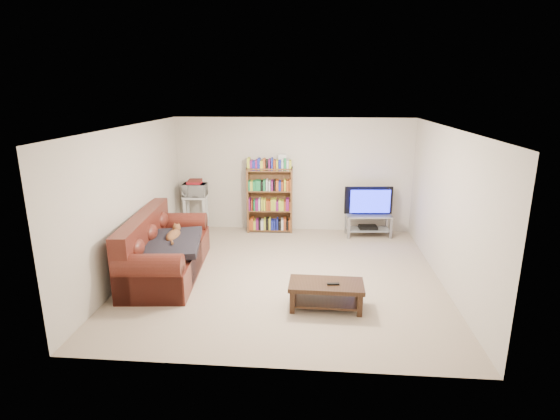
# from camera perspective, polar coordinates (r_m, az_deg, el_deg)

# --- Properties ---
(floor) EXTENTS (5.00, 5.00, 0.00)m
(floor) POSITION_cam_1_polar(r_m,az_deg,el_deg) (7.27, 0.53, -8.49)
(floor) COLOR tan
(floor) RESTS_ON ground
(ceiling) EXTENTS (5.00, 5.00, 0.00)m
(ceiling) POSITION_cam_1_polar(r_m,az_deg,el_deg) (6.67, 0.58, 10.73)
(ceiling) COLOR white
(ceiling) RESTS_ON ground
(wall_back) EXTENTS (5.00, 0.00, 5.00)m
(wall_back) POSITION_cam_1_polar(r_m,az_deg,el_deg) (9.30, 1.70, 4.61)
(wall_back) COLOR beige
(wall_back) RESTS_ON ground
(wall_front) EXTENTS (5.00, 0.00, 5.00)m
(wall_front) POSITION_cam_1_polar(r_m,az_deg,el_deg) (4.51, -1.83, -7.37)
(wall_front) COLOR beige
(wall_front) RESTS_ON ground
(wall_left) EXTENTS (0.00, 5.00, 5.00)m
(wall_left) POSITION_cam_1_polar(r_m,az_deg,el_deg) (7.48, -18.93, 1.07)
(wall_left) COLOR beige
(wall_left) RESTS_ON ground
(wall_right) EXTENTS (0.00, 5.00, 5.00)m
(wall_right) POSITION_cam_1_polar(r_m,az_deg,el_deg) (7.14, 20.99, 0.23)
(wall_right) COLOR beige
(wall_right) RESTS_ON ground
(sofa) EXTENTS (1.22, 2.43, 1.00)m
(sofa) POSITION_cam_1_polar(r_m,az_deg,el_deg) (7.47, -15.15, -5.50)
(sofa) COLOR #541E15
(sofa) RESTS_ON floor
(blanket) EXTENTS (1.10, 1.31, 0.19)m
(blanket) POSITION_cam_1_polar(r_m,az_deg,el_deg) (7.20, -14.11, -4.26)
(blanket) COLOR black
(blanket) RESTS_ON sofa
(cat) EXTENTS (0.31, 0.66, 0.19)m
(cat) POSITION_cam_1_polar(r_m,az_deg,el_deg) (7.38, -13.76, -3.27)
(cat) COLOR brown
(cat) RESTS_ON sofa
(coffee_table) EXTENTS (1.04, 0.53, 0.37)m
(coffee_table) POSITION_cam_1_polar(r_m,az_deg,el_deg) (6.18, 6.04, -10.42)
(coffee_table) COLOR black
(coffee_table) RESTS_ON floor
(remote) EXTENTS (0.17, 0.07, 0.02)m
(remote) POSITION_cam_1_polar(r_m,az_deg,el_deg) (6.09, 6.96, -9.57)
(remote) COLOR black
(remote) RESTS_ON coffee_table
(tv_stand) EXTENTS (0.95, 0.49, 0.46)m
(tv_stand) POSITION_cam_1_polar(r_m,az_deg,el_deg) (9.22, 11.45, -1.48)
(tv_stand) COLOR #999EA3
(tv_stand) RESTS_ON floor
(television) EXTENTS (1.00, 0.22, 0.57)m
(television) POSITION_cam_1_polar(r_m,az_deg,el_deg) (9.10, 11.59, 1.12)
(television) COLOR black
(television) RESTS_ON tv_stand
(dvd_player) EXTENTS (0.39, 0.29, 0.06)m
(dvd_player) POSITION_cam_1_polar(r_m,az_deg,el_deg) (9.25, 11.41, -2.22)
(dvd_player) COLOR black
(dvd_player) RESTS_ON tv_stand
(bookshelf) EXTENTS (0.97, 0.35, 1.39)m
(bookshelf) POSITION_cam_1_polar(r_m,az_deg,el_deg) (9.25, -1.34, 1.46)
(bookshelf) COLOR brown
(bookshelf) RESTS_ON floor
(shelf_clutter) EXTENTS (0.71, 0.24, 0.28)m
(shelf_clutter) POSITION_cam_1_polar(r_m,az_deg,el_deg) (9.10, -0.75, 6.22)
(shelf_clutter) COLOR silver
(shelf_clutter) RESTS_ON bookshelf
(microwave_stand) EXTENTS (0.50, 0.37, 0.78)m
(microwave_stand) POSITION_cam_1_polar(r_m,az_deg,el_deg) (9.44, -10.94, 0.14)
(microwave_stand) COLOR silver
(microwave_stand) RESTS_ON floor
(microwave) EXTENTS (0.49, 0.34, 0.27)m
(microwave) POSITION_cam_1_polar(r_m,az_deg,el_deg) (9.34, -11.06, 2.60)
(microwave) COLOR silver
(microwave) RESTS_ON microwave_stand
(game_boxes) EXTENTS (0.29, 0.26, 0.05)m
(game_boxes) POSITION_cam_1_polar(r_m,az_deg,el_deg) (9.31, -11.11, 3.55)
(game_boxes) COLOR maroon
(game_boxes) RESTS_ON microwave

